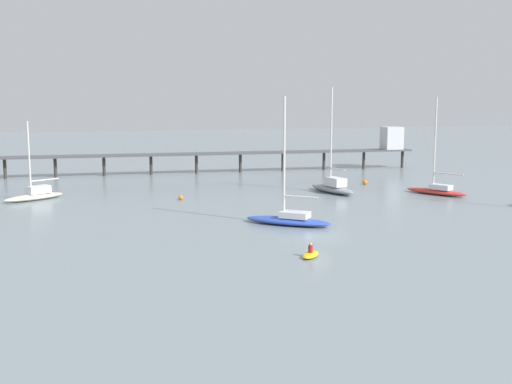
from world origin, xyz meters
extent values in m
plane|color=gray|center=(0.00, 0.00, 0.00)|extent=(400.00, 400.00, 0.00)
cube|color=#4C4C51|center=(0.00, 50.79, 3.27)|extent=(77.38, 8.80, 0.30)
cylinder|color=#38332D|center=(-30.06, 52.93, 1.56)|extent=(0.50, 0.50, 3.12)
cylinder|color=#38332D|center=(-22.54, 52.40, 1.56)|extent=(0.50, 0.50, 3.12)
cylinder|color=#38332D|center=(-15.03, 51.86, 1.56)|extent=(0.50, 0.50, 3.12)
cylinder|color=#38332D|center=(-7.51, 51.33, 1.56)|extent=(0.50, 0.50, 3.12)
cylinder|color=#38332D|center=(0.00, 50.79, 1.56)|extent=(0.50, 0.50, 3.12)
cylinder|color=#38332D|center=(7.51, 50.26, 1.56)|extent=(0.50, 0.50, 3.12)
cylinder|color=#38332D|center=(15.03, 49.72, 1.56)|extent=(0.50, 0.50, 3.12)
cylinder|color=#38332D|center=(22.54, 49.19, 1.56)|extent=(0.50, 0.50, 3.12)
cylinder|color=#38332D|center=(30.06, 48.65, 1.56)|extent=(0.50, 0.50, 3.12)
cylinder|color=#38332D|center=(37.57, 48.12, 1.56)|extent=(0.50, 0.50, 3.12)
cube|color=silver|center=(35.37, 48.28, 5.42)|extent=(3.43, 3.43, 3.99)
ellipsoid|color=#2D4CB7|center=(-0.58, 5.55, 0.37)|extent=(8.25, 7.60, 0.74)
cube|color=silver|center=(-0.05, 5.09, 1.05)|extent=(3.24, 3.13, 0.62)
cylinder|color=silver|center=(-0.91, 5.84, 6.63)|extent=(0.23, 0.23, 11.78)
cylinder|color=silver|center=(0.41, 4.70, 2.86)|extent=(2.75, 2.42, 0.18)
ellipsoid|color=gray|center=(12.58, 23.90, 0.47)|extent=(4.04, 9.09, 0.93)
cube|color=silver|center=(12.72, 23.21, 1.50)|extent=(2.21, 3.16, 1.13)
cylinder|color=silver|center=(12.50, 24.33, 7.38)|extent=(0.23, 0.23, 12.90)
cylinder|color=silver|center=(12.80, 22.76, 3.25)|extent=(0.79, 3.18, 0.18)
ellipsoid|color=red|center=(24.74, 18.24, 0.35)|extent=(5.71, 8.49, 0.71)
cube|color=silver|center=(25.05, 17.63, 1.03)|extent=(2.53, 3.08, 0.65)
cylinder|color=silver|center=(24.54, 18.61, 6.63)|extent=(0.22, 0.22, 11.84)
cylinder|color=silver|center=(25.49, 16.77, 2.84)|extent=(2.05, 3.77, 0.18)
ellipsoid|color=beige|center=(-24.98, 29.27, 0.37)|extent=(7.66, 5.79, 0.74)
cube|color=silver|center=(-24.45, 29.60, 1.22)|extent=(3.06, 2.63, 0.96)
cylinder|color=silver|center=(-25.31, 29.07, 5.20)|extent=(0.21, 0.21, 8.92)
cylinder|color=silver|center=(-23.68, 30.07, 2.35)|extent=(3.35, 2.16, 0.17)
ellipsoid|color=yellow|center=(-3.35, -6.84, 0.17)|extent=(2.41, 2.62, 0.35)
cylinder|color=maroon|center=(-3.35, -6.84, 0.62)|extent=(0.51, 0.51, 0.55)
sphere|color=tan|center=(-3.35, -6.84, 1.02)|extent=(0.24, 0.24, 0.24)
sphere|color=orange|center=(20.42, 29.67, 0.34)|extent=(0.69, 0.69, 0.69)
sphere|color=orange|center=(-7.77, 23.94, 0.29)|extent=(0.58, 0.58, 0.58)
camera|label=1|loc=(-21.63, -50.32, 12.12)|focal=43.30mm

